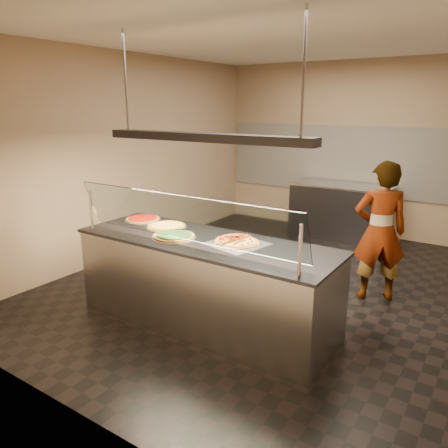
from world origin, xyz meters
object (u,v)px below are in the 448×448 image
Objects in this scene: perforated_tray at (237,243)px; pizza_spatula at (175,228)px; serving_counter at (205,282)px; pizza_cheese at (167,226)px; pizza_spinach at (174,236)px; pizza_tomato at (143,219)px; half_pizza_pepperoni at (228,239)px; sneeze_guard at (183,218)px; worker at (380,232)px; half_pizza_sausage at (246,243)px; prep_table at (340,211)px; heat_lamp_housing at (203,137)px.

pizza_spatula reaches higher than perforated_tray.
pizza_cheese reaches higher than serving_counter.
pizza_spinach is 1.10× the size of pizza_tomato.
pizza_spinach is (-0.56, -0.18, -0.02)m from half_pizza_pepperoni.
sneeze_guard is 2.42m from worker.
pizza_tomato is at bearing 155.47° from pizza_spinach.
half_pizza_sausage is at bearing 12.95° from pizza_spinach.
pizza_spinach is at bearing -95.59° from prep_table.
perforated_tray is at bearing 30.65° from worker.
half_pizza_pepperoni is at bearing -87.52° from prep_table.
half_pizza_pepperoni is 1.63× the size of pizza_spatula.
worker is at bearing 61.55° from half_pizza_sausage.
worker is at bearing 47.45° from pizza_spinach.
prep_table is (0.08, 4.21, -0.76)m from sneeze_guard.
worker is 0.72× the size of heat_lamp_housing.
sneeze_guard is at bearing -37.80° from pizza_cheese.
heat_lamp_housing is (-1.31, -1.65, 1.12)m from worker.
heat_lamp_housing reaches higher than prep_table.
half_pizza_sausage reaches higher than pizza_spinach.
half_pizza_pepperoni is at bearing -1.14° from pizza_spatula.
perforated_tray is 0.10m from half_pizza_sausage.
sneeze_guard is at bearing 28.48° from worker.
pizza_tomato is (-1.33, 0.18, -0.02)m from half_pizza_pepperoni.
sneeze_guard is 0.54m from half_pizza_pepperoni.
pizza_tomato is at bearing 172.93° from perforated_tray.
pizza_tomato is 2.78m from worker.
perforated_tray is at bearing 14.94° from pizza_spinach.
serving_counter is 6.07× the size of half_pizza_sausage.
sneeze_guard is 5.71× the size of pizza_cheese.
pizza_cheese is (-0.32, 0.26, -0.00)m from pizza_spinach.
pizza_spinach reaches higher than pizza_tomato.
worker is at bearing 37.76° from pizza_cheese.
half_pizza_pepperoni is 1.92m from worker.
serving_counter is 6.67× the size of pizza_tomato.
pizza_spatula is (-0.45, 0.08, 0.49)m from serving_counter.
half_pizza_sausage is at bearing -0.38° from perforated_tray.
half_pizza_sausage is at bearing -0.47° from half_pizza_pepperoni.
heat_lamp_housing is (-0.45, -0.06, 0.99)m from half_pizza_sausage.
half_pizza_pepperoni reaches higher than prep_table.
half_pizza_sausage is 1.00× the size of pizza_spinach.
sneeze_guard is 1.26m from pizza_tomato.
pizza_cheese is at bearing 174.55° from half_pizza_pepperoni.
half_pizza_sausage is at bearing 7.49° from serving_counter.
pizza_cheese reaches higher than prep_table.
sneeze_guard is 0.47m from pizza_spinach.
half_pizza_pepperoni is 0.28× the size of worker.
worker reaches higher than prep_table.
perforated_tray reaches higher than serving_counter.
prep_table is (0.08, 3.87, 0.00)m from serving_counter.
sneeze_guard reaches higher than perforated_tray.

